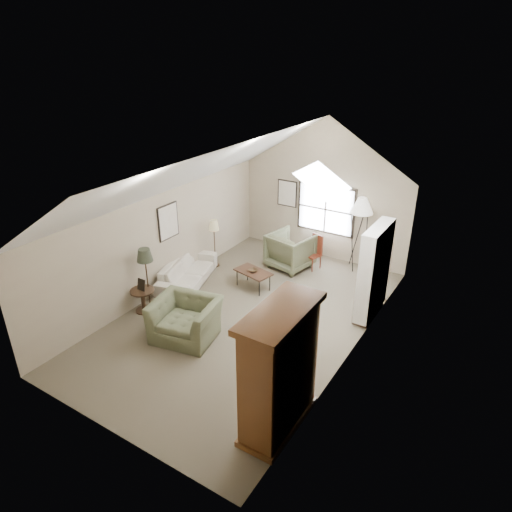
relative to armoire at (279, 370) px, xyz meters
The scene contains 18 objects.
room_shell 3.87m from the armoire, 132.25° to the left, with size 5.01×8.01×4.00m.
window 6.70m from the armoire, 108.11° to the left, with size 1.72×0.08×1.42m, color black.
skylight 4.02m from the armoire, 104.93° to the left, with size 0.80×1.20×0.52m, color white, non-canonical shape.
wall_art 5.98m from the armoire, 133.09° to the left, with size 1.97×3.71×0.88m.
armoire is the anchor object (origin of this frame).
tv_alcove 4.00m from the armoire, 87.71° to the left, with size 0.32×1.30×2.10m, color white.
media_console 4.08m from the armoire, 88.00° to the left, with size 0.34×1.18×0.60m, color #382316.
tv_panel 4.01m from the armoire, 88.00° to the left, with size 0.05×0.90×0.55m, color black.
sofa 5.34m from the armoire, 145.95° to the left, with size 2.22×0.87×0.65m, color beige.
armchair_near 3.15m from the armoire, 159.06° to the left, with size 1.32×1.15×0.86m, color #5E6748.
armchair_far 5.84m from the armoire, 116.17° to the left, with size 1.07×1.10×1.00m, color #5C5F43.
coffee_table 4.67m from the armoire, 127.45° to the left, with size 0.94×0.52×0.48m, color #3C2318.
bowl 4.62m from the armoire, 127.45° to the left, with size 0.23×0.23×0.06m, color #3C2B18.
side_table 4.66m from the armoire, 162.75° to the left, with size 0.56×0.56×0.56m, color #382417.
side_chair 5.85m from the armoire, 110.11° to the left, with size 0.38×0.38×0.97m, color maroon.
tripod_lamp 6.18m from the armoire, 98.95° to the left, with size 0.61×0.61×2.09m, color white, non-canonical shape.
dark_lamp 4.66m from the armoire, 160.40° to the left, with size 0.37×0.37×1.55m, color #262B1E, non-canonical shape.
tan_lamp 6.05m from the armoire, 136.48° to the left, with size 0.28×0.28×1.39m, color tan, non-canonical shape.
Camera 1 is at (4.87, -7.40, 5.78)m, focal length 32.00 mm.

